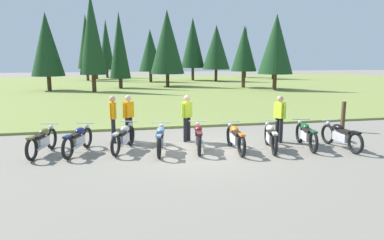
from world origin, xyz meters
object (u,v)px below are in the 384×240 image
object	(u,v)px
rider_in_hivis_vest	(113,116)
trail_marker_post	(343,116)
motorcycle_orange	(236,138)
motorcycle_black	(341,136)
motorcycle_sky_blue	(160,139)
rider_checking_bike	(129,115)
rider_near_row_end	(280,116)
motorcycle_navy	(78,140)
motorcycle_silver	(124,137)
motorcycle_british_green	(306,135)
motorcycle_olive	(42,141)
motorcycle_cream	(271,137)
motorcycle_maroon	(198,137)
rider_with_back_turned	(187,115)

from	to	relation	value
rider_in_hivis_vest	trail_marker_post	bearing A→B (deg)	0.14
motorcycle_orange	motorcycle_black	xyz separation A→B (m)	(3.51, -0.44, 0.00)
motorcycle_sky_blue	rider_checking_bike	bearing A→B (deg)	116.89
motorcycle_black	rider_in_hivis_vest	distance (m)	7.77
rider_near_row_end	motorcycle_navy	bearing A→B (deg)	-179.91
motorcycle_navy	rider_in_hivis_vest	size ratio (longest dim) A/B	1.21
rider_checking_bike	motorcycle_black	bearing A→B (deg)	-20.74
motorcycle_silver	rider_checking_bike	distance (m)	1.41
motorcycle_british_green	rider_checking_bike	distance (m)	6.18
motorcycle_olive	rider_in_hivis_vest	world-z (taller)	rider_in_hivis_vest
trail_marker_post	motorcycle_olive	bearing A→B (deg)	-174.20
rider_in_hivis_vest	motorcycle_cream	bearing A→B (deg)	-22.91
motorcycle_navy	motorcycle_sky_blue	world-z (taller)	same
motorcycle_orange	trail_marker_post	world-z (taller)	trail_marker_post
motorcycle_maroon	rider_checking_bike	distance (m)	2.82
rider_in_hivis_vest	trail_marker_post	world-z (taller)	rider_in_hivis_vest
motorcycle_cream	motorcycle_british_green	size ratio (longest dim) A/B	0.99
motorcycle_maroon	motorcycle_black	size ratio (longest dim) A/B	0.99
motorcycle_silver	motorcycle_maroon	size ratio (longest dim) A/B	0.96
rider_checking_bike	motorcycle_sky_blue	bearing A→B (deg)	-63.11
motorcycle_olive	rider_with_back_turned	size ratio (longest dim) A/B	1.23
motorcycle_silver	motorcycle_cream	bearing A→B (deg)	-11.10
motorcycle_sky_blue	rider_checking_bike	world-z (taller)	rider_checking_bike
motorcycle_orange	rider_with_back_turned	xyz separation A→B (m)	(-1.25, 1.67, 0.51)
motorcycle_sky_blue	rider_in_hivis_vest	bearing A→B (deg)	130.69
motorcycle_olive	rider_near_row_end	bearing A→B (deg)	-0.59
motorcycle_maroon	rider_near_row_end	size ratio (longest dim) A/B	1.24
motorcycle_olive	motorcycle_british_green	bearing A→B (deg)	-6.55
motorcycle_maroon	rider_in_hivis_vest	world-z (taller)	rider_in_hivis_vest
motorcycle_cream	motorcycle_maroon	bearing A→B (deg)	168.69
motorcycle_silver	rider_near_row_end	world-z (taller)	rider_near_row_end
motorcycle_sky_blue	rider_near_row_end	size ratio (longest dim) A/B	1.25
motorcycle_orange	rider_near_row_end	size ratio (longest dim) A/B	1.26
rider_checking_bike	trail_marker_post	size ratio (longest dim) A/B	1.36
motorcycle_silver	motorcycle_black	xyz separation A→B (m)	(7.03, -1.28, 0.00)
motorcycle_silver	motorcycle_black	world-z (taller)	same
motorcycle_navy	motorcycle_orange	world-z (taller)	same
motorcycle_orange	motorcycle_black	size ratio (longest dim) A/B	1.00
rider_in_hivis_vest	motorcycle_olive	bearing A→B (deg)	-152.42
motorcycle_navy	motorcycle_orange	distance (m)	4.99
rider_near_row_end	motorcycle_maroon	bearing A→B (deg)	-171.72
rider_in_hivis_vest	trail_marker_post	distance (m)	9.19
motorcycle_sky_blue	rider_in_hivis_vest	world-z (taller)	rider_in_hivis_vest
motorcycle_cream	rider_in_hivis_vest	distance (m)	5.47
motorcycle_british_green	rider_near_row_end	bearing A→B (deg)	121.73
motorcycle_british_green	rider_in_hivis_vest	world-z (taller)	rider_in_hivis_vest
motorcycle_british_green	rider_near_row_end	distance (m)	1.17
motorcycle_cream	rider_in_hivis_vest	size ratio (longest dim) A/B	1.23
motorcycle_british_green	rider_near_row_end	world-z (taller)	rider_near_row_end
motorcycle_sky_blue	motorcycle_maroon	world-z (taller)	same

